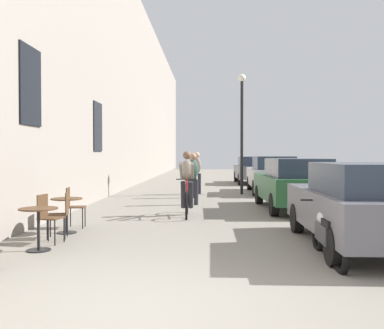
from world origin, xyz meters
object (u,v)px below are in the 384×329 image
Objects in this scene: pedestrian_near at (193,176)px; pedestrian_far at (197,170)px; cafe_chair_mid_toward_street at (73,204)px; parked_car_fourth at (252,170)px; pedestrian_mid at (191,173)px; parked_car_nearest at (360,204)px; cafe_chair_near_toward_street at (48,215)px; cyclist_on_bicycle at (187,185)px; cafe_table_mid at (67,208)px; street_lamp at (242,118)px; cafe_chair_mid_toward_wall at (61,211)px; parked_car_third at (272,174)px; parked_motorcycle at (328,233)px; cafe_table_near at (38,220)px; parked_car_second at (294,183)px.

pedestrian_far is (0.03, 3.93, 0.03)m from pedestrian_near.
parked_car_fourth reaches higher than cafe_chair_mid_toward_street.
parked_car_nearest is (3.24, -8.70, -0.18)m from pedestrian_mid.
cafe_chair_near_toward_street is 0.51× the size of cyclist_on_bicycle.
cafe_table_mid is 10.34m from street_lamp.
cafe_chair_mid_toward_wall is at bearing -108.14° from parked_car_fourth.
parked_car_third is 11.73m from parked_motorcycle.
cafe_chair_mid_toward_wall is at bearing 79.54° from cafe_chair_near_toward_street.
cyclist_on_bicycle is at bearing -91.78° from pedestrian_near.
parked_car_fourth is (5.47, 15.05, 0.27)m from cafe_chair_mid_toward_street.
cyclist_on_bicycle reaches higher than pedestrian_mid.
parked_car_fourth is at bearing 87.93° from parked_motorcycle.
cafe_table_near is 0.81× the size of cafe_chair_mid_toward_street.
cafe_chair_mid_toward_wall is 0.53× the size of pedestrian_near.
cafe_chair_mid_toward_street and cafe_chair_mid_toward_wall have the same top height.
cafe_table_mid is at bearing 156.17° from parked_motorcycle.
cafe_chair_mid_toward_street is 8.82m from pedestrian_far.
parked_car_third reaches higher than cafe_table_mid.
cafe_table_mid is at bearing -108.97° from parked_car_fourth.
parked_motorcycle is (4.77, -1.07, -0.11)m from cafe_chair_near_toward_street.
parked_car_fourth reaches higher than cafe_table_mid.
pedestrian_mid is (2.30, 8.47, 0.43)m from cafe_chair_near_toward_street.
street_lamp is at bearing 62.54° from cafe_chair_mid_toward_street.
pedestrian_near is 7.12m from parked_car_nearest.
cafe_table_near is at bearing -103.76° from pedestrian_mid.
cafe_chair_mid_toward_street is 0.21× the size of parked_car_second.
cyclist_on_bicycle is 2.51m from pedestrian_near.
cyclist_on_bicycle reaches higher than parked_motorcycle.
pedestrian_mid is (-0.06, 4.79, 0.14)m from cyclist_on_bicycle.
parked_car_third is (3.14, 0.52, -0.17)m from pedestrian_far.
cafe_chair_mid_toward_wall is 4.93m from parked_motorcycle.
parked_car_fourth is at bearing 71.03° from cafe_table_mid.
cafe_chair_near_toward_street is 1.24× the size of cafe_table_mid.
parked_car_fourth is at bearing 80.54° from street_lamp.
parked_car_third is at bearing 54.50° from pedestrian_near.
pedestrian_mid is (-0.14, 2.29, 0.01)m from pedestrian_near.
cyclist_on_bicycle is (2.43, 2.00, 0.29)m from cafe_chair_mid_toward_street.
cyclist_on_bicycle is 1.05× the size of pedestrian_mid.
cafe_table_mid is 0.81× the size of cafe_chair_mid_toward_wall.
cafe_table_near is 0.42× the size of pedestrian_far.
cyclist_on_bicycle is 7.67m from parked_car_third.
pedestrian_near reaches higher than parked_car_third.
parked_car_second is (5.42, 4.97, 0.26)m from cafe_chair_near_toward_street.
cafe_chair_mid_toward_street is at bearing -140.53° from cyclist_on_bicycle.
pedestrian_near is 4.83m from street_lamp.
cyclist_on_bicycle is at bearing 61.96° from cafe_table_near.
cafe_table_mid is (-0.06, 1.65, 0.00)m from cafe_table_near.
pedestrian_mid is at bearing -141.23° from street_lamp.
street_lamp reaches higher than pedestrian_mid.
cafe_chair_near_toward_street and cafe_chair_mid_toward_street have the same top height.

